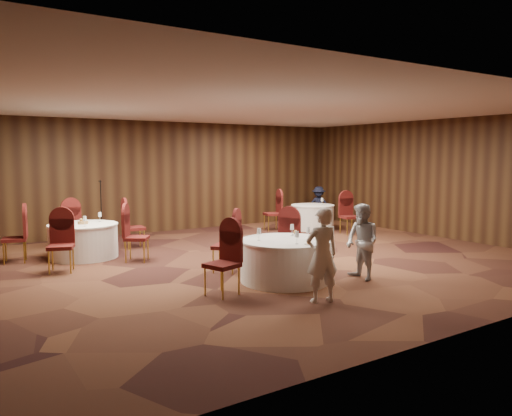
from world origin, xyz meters
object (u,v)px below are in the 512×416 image
table_main (285,260)px  mic_stand (102,226)px  table_right (313,217)px  woman_a (322,255)px  man_c (319,205)px  woman_b (362,242)px  table_left (84,241)px

table_main → mic_stand: size_ratio=1.00×
mic_stand → table_right: bearing=-8.3°
table_right → mic_stand: 6.14m
table_right → woman_a: (-4.71, -5.92, 0.35)m
table_main → woman_a: bearing=-102.3°
table_main → man_c: man_c is taller
table_main → woman_a: woman_a is taller
woman_b → table_left: bearing=-137.0°
mic_stand → woman_a: bearing=-78.7°
woman_a → man_c: (5.75, 6.87, -0.12)m
table_right → woman_b: woman_b is taller
mic_stand → woman_a: (1.36, -6.81, 0.25)m
woman_a → mic_stand: bearing=-66.2°
table_right → man_c: (1.04, 0.95, 0.23)m
woman_a → table_right: bearing=-116.0°
table_right → woman_b: bearing=-121.3°
man_c → woman_a: bearing=-85.4°
man_c → table_main: bearing=-90.0°
table_main → woman_b: bearing=-28.3°
table_main → table_left: 4.73m
table_main → woman_a: size_ratio=1.11×
table_main → woman_b: 1.42m
woman_a → woman_b: bearing=-143.7°
table_main → table_left: same height
table_main → woman_b: woman_b is taller
table_right → man_c: 1.43m
table_main → mic_stand: (-1.65, 5.49, 0.09)m
mic_stand → man_c: mic_stand is taller
woman_b → man_c: 7.52m
table_left → man_c: man_c is taller
table_left → mic_stand: 1.66m
table_left → woman_a: 5.80m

